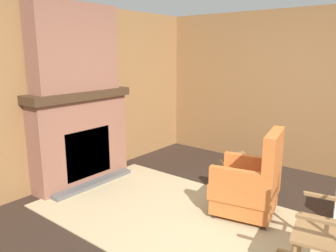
% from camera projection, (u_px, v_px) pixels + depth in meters
% --- Properties ---
extents(ground_plane, '(14.00, 14.00, 0.00)m').
position_uv_depth(ground_plane, '(222.00, 235.00, 3.33)').
color(ground_plane, '#2D2119').
extents(wood_panel_wall_left, '(0.06, 5.44, 2.46)m').
position_uv_depth(wood_panel_wall_left, '(70.00, 95.00, 4.55)').
color(wood_panel_wall_left, olive).
rests_on(wood_panel_wall_left, ground).
extents(wood_panel_wall_back, '(5.44, 0.09, 2.46)m').
position_uv_depth(wood_panel_wall_back, '(307.00, 92.00, 4.92)').
color(wood_panel_wall_back, olive).
rests_on(wood_panel_wall_back, ground).
extents(fireplace_hearth, '(0.54, 1.51, 1.30)m').
position_uv_depth(fireplace_hearth, '(81.00, 138.00, 4.55)').
color(fireplace_hearth, brown).
rests_on(fireplace_hearth, ground).
extents(chimney_breast, '(0.29, 1.25, 1.13)m').
position_uv_depth(chimney_breast, '(75.00, 48.00, 4.29)').
color(chimney_breast, brown).
rests_on(chimney_breast, fireplace_hearth).
extents(area_rug, '(3.42, 1.90, 0.01)m').
position_uv_depth(area_rug, '(185.00, 219.00, 3.64)').
color(area_rug, tan).
rests_on(area_rug, ground).
extents(armchair, '(0.79, 0.76, 1.00)m').
position_uv_depth(armchair, '(250.00, 185.00, 3.66)').
color(armchair, '#C6662D').
rests_on(armchair, ground).
extents(rocking_chair, '(0.87, 0.61, 1.31)m').
position_uv_depth(rocking_chair, '(334.00, 235.00, 2.54)').
color(rocking_chair, olive).
rests_on(rocking_chair, ground).
extents(firewood_stack, '(0.53, 0.45, 0.28)m').
position_uv_depth(firewood_stack, '(235.00, 163.00, 5.15)').
color(firewood_stack, brown).
rests_on(firewood_stack, ground).
extents(oil_lamp_vase, '(0.13, 0.13, 0.26)m').
position_uv_depth(oil_lamp_vase, '(53.00, 86.00, 4.14)').
color(oil_lamp_vase, silver).
rests_on(oil_lamp_vase, fireplace_hearth).
extents(storage_case, '(0.16, 0.26, 0.16)m').
position_uv_depth(storage_case, '(81.00, 84.00, 4.47)').
color(storage_case, black).
rests_on(storage_case, fireplace_hearth).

